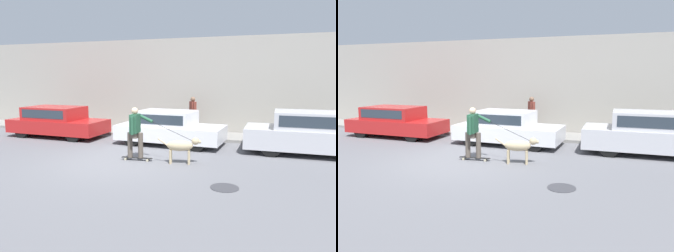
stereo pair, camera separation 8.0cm
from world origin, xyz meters
The scene contains 10 objects.
ground_plane centered at (0.00, 0.00, 0.00)m, with size 36.00×36.00×0.00m, color slate.
back_wall centered at (0.00, 5.92, 2.10)m, with size 32.00×0.30×4.20m.
sidewalk_curb centered at (0.00, 4.83, 0.06)m, with size 30.00×1.83×0.11m.
parked_car_0 centered at (-4.41, 2.88, 0.63)m, with size 4.10×1.77×1.26m.
parked_car_1 centered at (0.57, 2.88, 0.61)m, with size 3.98×1.87×1.26m.
parked_car_2 centered at (5.58, 2.88, 0.67)m, with size 4.58×1.71×1.40m.
dog centered at (1.79, 0.41, 0.53)m, with size 1.25×0.47×0.79m.
skateboarder centered at (0.36, 0.34, 0.91)m, with size 2.26×0.62×1.61m.
pedestrian_with_bag centered at (0.90, 5.03, 0.96)m, with size 0.45×0.62×1.55m.
manhole_cover centered at (3.32, -1.28, 0.01)m, with size 0.66×0.66×0.01m.
Camera 1 is at (4.44, -8.48, 2.53)m, focal length 35.00 mm.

